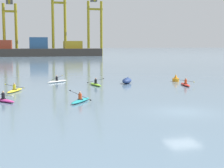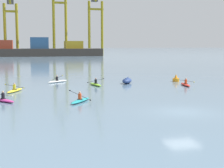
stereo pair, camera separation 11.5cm
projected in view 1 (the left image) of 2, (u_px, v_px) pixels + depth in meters
ground_plane at (183, 112)px, 25.62m from camera, size 800.00×800.00×0.00m
container_barge at (38, 50)px, 141.82m from camera, size 51.86×11.70×7.78m
gantry_crane_west at (10, 19)px, 145.55m from camera, size 6.22×17.02×31.50m
gantry_crane_west_mid at (59, 15)px, 153.58m from camera, size 6.70×16.58×35.43m
gantry_crane_east_mid at (95, 17)px, 160.07m from camera, size 7.42×19.01×37.95m
capsized_dinghy at (127, 81)px, 43.89m from camera, size 2.20×2.81×0.76m
channel_buoy at (176, 79)px, 46.16m from camera, size 0.90×0.90×1.00m
kayak_lime at (95, 84)px, 41.70m from camera, size 2.23×3.45×0.95m
kayak_red at (185, 84)px, 41.55m from camera, size 2.24×3.45×0.95m
kayak_yellow at (15, 90)px, 36.24m from camera, size 2.10×3.36×0.95m
kayak_teal at (81, 100)px, 29.78m from camera, size 2.41×3.15×1.06m
kayak_magenta at (3, 100)px, 30.05m from camera, size 2.51×3.09×0.95m
kayak_white at (57, 81)px, 45.13m from camera, size 3.02×2.61×1.04m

